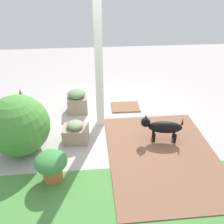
{
  "coord_description": "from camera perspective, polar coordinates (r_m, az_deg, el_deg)",
  "views": [
    {
      "loc": [
        0.38,
        3.73,
        2.65
      ],
      "look_at": [
        0.01,
        -0.05,
        0.41
      ],
      "focal_mm": 38.0,
      "sensor_mm": 36.0,
      "label": 1
    }
  ],
  "objects": [
    {
      "name": "ground_plane",
      "position": [
        4.59,
        0.21,
        -4.65
      ],
      "size": [
        12.0,
        12.0,
        0.0
      ],
      "primitive_type": "plane",
      "color": "#B2AAA8"
    },
    {
      "name": "terracotta_pot_spiky",
      "position": [
        5.45,
        -20.81,
        2.46
      ],
      "size": [
        0.2,
        0.2,
        0.55
      ],
      "color": "#AD5E39",
      "rests_on": "ground"
    },
    {
      "name": "brick_path",
      "position": [
        4.13,
        12.02,
        -9.98
      ],
      "size": [
        1.8,
        2.4,
        0.02
      ],
      "primitive_type": "cube",
      "color": "brown",
      "rests_on": "ground"
    },
    {
      "name": "stone_planter_mid",
      "position": [
        4.3,
        -8.72,
        -4.84
      ],
      "size": [
        0.47,
        0.38,
        0.4
      ],
      "color": "tan",
      "rests_on": "ground"
    },
    {
      "name": "dog",
      "position": [
        4.29,
        11.98,
        -3.52
      ],
      "size": [
        0.74,
        0.29,
        0.51
      ],
      "color": "black",
      "rests_on": "ground"
    },
    {
      "name": "doormat",
      "position": [
        5.38,
        3.21,
        1.22
      ],
      "size": [
        0.64,
        0.48,
        0.03
      ],
      "primitive_type": "cube",
      "rotation": [
        0.0,
        0.0,
        -0.02
      ],
      "color": "#875F42",
      "rests_on": "ground"
    },
    {
      "name": "porch_pillar",
      "position": [
        4.26,
        -3.21,
        11.76
      ],
      "size": [
        0.14,
        0.14,
        2.56
      ],
      "primitive_type": "cube",
      "color": "white",
      "rests_on": "ground"
    },
    {
      "name": "terracotta_pot_broad",
      "position": [
        3.57,
        -14.4,
        -12.07
      ],
      "size": [
        0.47,
        0.47,
        0.47
      ],
      "color": "#B86038",
      "rests_on": "ground"
    },
    {
      "name": "stone_planter_nearest",
      "position": [
        5.19,
        -8.41,
        2.57
      ],
      "size": [
        0.44,
        0.43,
        0.5
      ],
      "color": "gray",
      "rests_on": "ground"
    },
    {
      "name": "round_shrub",
      "position": [
        4.14,
        -21.58,
        -3.03
      ],
      "size": [
        1.01,
        1.01,
        1.01
      ],
      "primitive_type": "sphere",
      "color": "#468937",
      "rests_on": "ground"
    }
  ]
}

